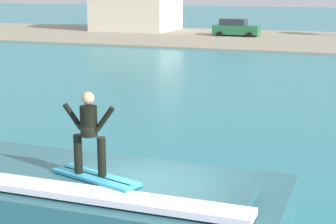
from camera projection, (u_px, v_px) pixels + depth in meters
name	position (u px, v px, depth m)	size (l,w,h in m)	color
wave_crest	(96.00, 209.00, 10.92)	(7.44, 3.17, 1.49)	#2E636D
surfboard	(96.00, 177.00, 10.32)	(1.96, 1.01, 0.06)	#33A5CC
surfer	(89.00, 129.00, 10.17)	(1.06, 0.32, 1.59)	black
shoreline_bank	(326.00, 41.00, 50.47)	(120.00, 20.22, 0.16)	gray
car_near_shore	(236.00, 28.00, 54.80)	(4.58, 2.30, 1.86)	#23663D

